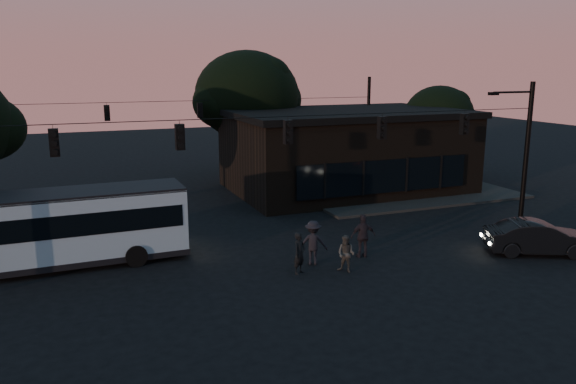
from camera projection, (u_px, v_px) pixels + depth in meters
name	position (u px, v px, depth m)	size (l,w,h in m)	color
ground	(328.00, 292.00, 20.85)	(120.00, 120.00, 0.00)	black
sidewalk_far_right	(398.00, 190.00, 37.88)	(14.00, 10.00, 0.15)	black
building	(345.00, 150.00, 38.01)	(15.40, 10.41, 5.40)	black
tree_behind	(247.00, 95.00, 40.90)	(7.60, 7.60, 9.43)	black
tree_right	(439.00, 115.00, 42.69)	(5.20, 5.20, 6.86)	black
signal_rig_near	(288.00, 158.00, 23.51)	(26.24, 0.30, 7.50)	black
signal_rig_far	(200.00, 127.00, 38.06)	(26.24, 0.30, 7.50)	black
bus	(47.00, 227.00, 23.04)	(11.33, 2.96, 3.18)	#95ADBD
car	(539.00, 238.00, 25.00)	(1.60, 4.58, 1.51)	black
pedestrian_a	(299.00, 253.00, 22.60)	(0.63, 0.41, 1.72)	black
pedestrian_b	(346.00, 254.00, 22.79)	(0.75, 0.58, 1.54)	#393734
pedestrian_c	(363.00, 236.00, 24.56)	(1.13, 0.47, 1.93)	black
pedestrian_d	(313.00, 243.00, 23.66)	(1.23, 0.71, 1.90)	black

